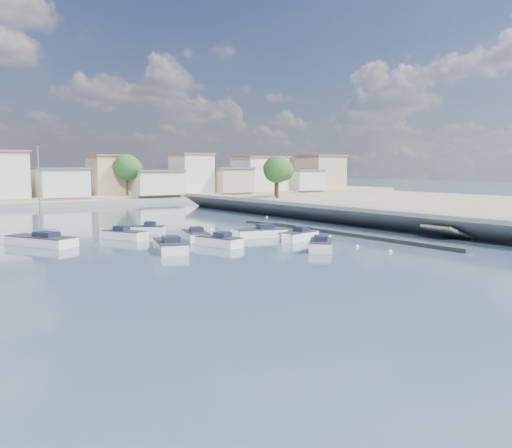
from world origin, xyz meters
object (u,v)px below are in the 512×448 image
Objects in this scene: motorboat_c at (258,233)px; motorboat_f at (145,230)px; motorboat_d at (297,237)px; sailboat at (39,241)px; motorboat_h at (321,245)px; motorboat_e at (170,246)px; motorboat_b at (195,236)px; motorboat_g at (127,235)px; motorboat_a at (217,242)px.

motorboat_c and motorboat_f have the same top height.
motorboat_d is 0.53× the size of sailboat.
motorboat_f is 0.80× the size of motorboat_h.
sailboat is (-8.32, 9.31, 0.03)m from motorboat_e.
motorboat_c is 1.56× the size of motorboat_f.
motorboat_c is (5.97, -1.94, 0.00)m from motorboat_b.
motorboat_f is (-8.12, 8.92, -0.00)m from motorboat_c.
motorboat_g is at bearing 143.08° from motorboat_d.
motorboat_f is 0.41× the size of sailboat.
motorboat_f is (-2.15, 6.98, 0.00)m from motorboat_b.
motorboat_d is 1.00× the size of motorboat_g.
motorboat_d is at bearing 70.99° from motorboat_h.
motorboat_e is (-11.08, -3.26, -0.00)m from motorboat_c.
motorboat_b is 1.10× the size of motorboat_d.
motorboat_d is at bearing -4.06° from motorboat_e.
motorboat_a is at bearing -60.81° from motorboat_g.
motorboat_g is (-11.37, 5.63, 0.00)m from motorboat_c.
motorboat_a is 0.94× the size of motorboat_b.
motorboat_c is 9.94m from motorboat_h.
sailboat is (-21.07, 10.22, 0.03)m from motorboat_d.
sailboat reaches higher than motorboat_f.
motorboat_g is at bearing 153.64° from motorboat_c.
motorboat_d is (8.14, -1.03, -0.00)m from motorboat_a.
sailboat is at bearing 144.61° from motorboat_a.
motorboat_g is at bearing 125.38° from motorboat_h.
sailboat is at bearing -165.74° from motorboat_f.
sailboat reaches higher than motorboat_a.
motorboat_e and motorboat_f have the same top height.
motorboat_c is 11.55m from motorboat_e.
sailboat is (-11.28, -2.87, 0.03)m from motorboat_f.
motorboat_b is at bearing 45.54° from motorboat_e.
motorboat_d is 16.31m from motorboat_g.
motorboat_b is 1.42× the size of motorboat_f.
motorboat_a is 12.17m from motorboat_f.
sailboat is (-19.40, 6.05, 0.03)m from motorboat_c.
motorboat_f is 11.64m from sailboat.
motorboat_e is (-12.75, 0.90, 0.00)m from motorboat_d.
motorboat_f is (-9.79, 13.08, 0.00)m from motorboat_d.
motorboat_c is at bearing 111.87° from motorboat_d.
motorboat_h is at bearing -54.62° from motorboat_g.
motorboat_d and motorboat_e have the same top height.
motorboat_g is 8.04m from sailboat.
motorboat_h is at bearing -31.79° from motorboat_e.
motorboat_a is 1.03× the size of motorboat_d.
motorboat_a is 0.85× the size of motorboat_c.
motorboat_b is 13.15m from motorboat_h.
sailboat is (-8.03, 0.42, 0.03)m from motorboat_g.
sailboat reaches higher than motorboat_e.
motorboat_c is (6.47, 3.14, 0.00)m from motorboat_a.
motorboat_h is 24.90m from sailboat.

